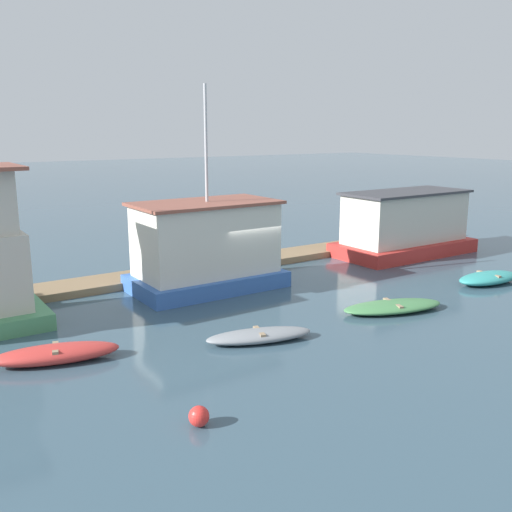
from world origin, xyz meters
name	(u,v)px	position (x,y,z in m)	size (l,w,h in m)	color
ground_plane	(243,285)	(0.00, 0.00, 0.00)	(200.00, 200.00, 0.00)	#385160
dock_walkway	(209,268)	(0.00, 2.87, 0.15)	(33.80, 1.95, 0.30)	#846B4C
houseboat_blue	(206,247)	(-1.47, 0.38, 1.69)	(5.96, 3.43, 7.98)	#3866B7
houseboat_red	(405,225)	(10.11, 0.40, 1.50)	(7.37, 3.57, 3.24)	red
dinghy_red	(56,354)	(-8.61, -3.93, 0.25)	(3.56, 1.89, 0.50)	red
dinghy_grey	(259,336)	(-3.07, -5.74, 0.19)	(3.44, 1.94, 0.37)	gray
dinghy_green	(393,307)	(2.49, -5.96, 0.18)	(4.00, 2.36, 0.36)	#47844C
dinghy_teal	(488,278)	(8.60, -5.57, 0.24)	(3.22, 1.63, 0.47)	teal
buoy_red	(199,416)	(-6.99, -9.18, 0.23)	(0.46, 0.46, 0.46)	red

